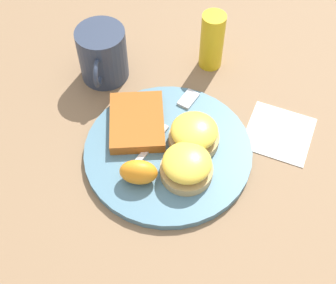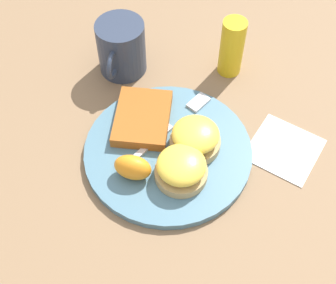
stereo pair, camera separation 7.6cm
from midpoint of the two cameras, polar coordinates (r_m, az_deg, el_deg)
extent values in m
plane|color=#846647|center=(0.79, 2.75, -1.63)|extent=(1.10, 1.10, 0.00)
cylinder|color=slate|center=(0.78, 2.77, -1.35)|extent=(0.28, 0.28, 0.01)
cylinder|color=tan|center=(0.74, 4.53, -4.02)|extent=(0.08, 0.08, 0.02)
ellipsoid|color=yellow|center=(0.72, 4.65, -3.03)|extent=(0.08, 0.08, 0.03)
cylinder|color=tan|center=(0.77, 6.10, -0.30)|extent=(0.08, 0.08, 0.02)
ellipsoid|color=yellow|center=(0.76, 6.26, 0.75)|extent=(0.08, 0.08, 0.03)
cube|color=#9F551D|center=(0.80, -0.43, 2.76)|extent=(0.13, 0.11, 0.02)
ellipsoid|color=orange|center=(0.73, -1.36, -3.34)|extent=(0.04, 0.06, 0.04)
cube|color=silver|center=(0.78, 0.55, -0.58)|extent=(0.10, 0.06, 0.00)
cube|color=silver|center=(0.84, 6.33, 4.66)|extent=(0.05, 0.04, 0.00)
cylinder|color=#2D384C|center=(0.88, -3.20, 11.30)|extent=(0.09, 0.09, 0.10)
torus|color=#2D384C|center=(0.84, -4.16, 9.25)|extent=(0.05, 0.01, 0.05)
cube|color=white|center=(0.82, 16.58, -0.97)|extent=(0.14, 0.14, 0.00)
cylinder|color=gold|center=(0.88, 10.28, 11.14)|extent=(0.04, 0.04, 0.12)
camera|label=1|loc=(0.04, -87.13, 4.01)|focal=50.00mm
camera|label=2|loc=(0.04, 92.87, -4.01)|focal=50.00mm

